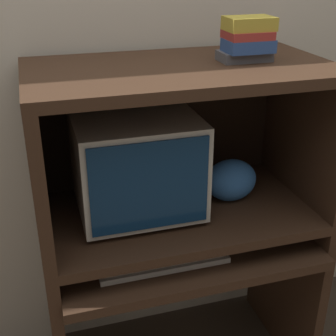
{
  "coord_description": "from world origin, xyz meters",
  "views": [
    {
      "loc": [
        -0.47,
        -1.15,
        1.66
      ],
      "look_at": [
        -0.05,
        0.28,
        0.95
      ],
      "focal_mm": 50.0,
      "sensor_mm": 36.0,
      "label": 1
    }
  ],
  "objects_px": {
    "crt_monitor": "(137,164)",
    "book_stack": "(247,39)",
    "snack_bag": "(231,180)",
    "mouse": "(237,247)",
    "keyboard": "(162,258)"
  },
  "relations": [
    {
      "from": "crt_monitor",
      "to": "book_stack",
      "type": "xyz_separation_m",
      "value": [
        0.38,
        -0.04,
        0.42
      ]
    },
    {
      "from": "crt_monitor",
      "to": "snack_bag",
      "type": "bearing_deg",
      "value": -3.06
    },
    {
      "from": "crt_monitor",
      "to": "mouse",
      "type": "distance_m",
      "value": 0.47
    },
    {
      "from": "mouse",
      "to": "book_stack",
      "type": "relative_size",
      "value": 0.4
    },
    {
      "from": "mouse",
      "to": "snack_bag",
      "type": "distance_m",
      "value": 0.26
    },
    {
      "from": "keyboard",
      "to": "book_stack",
      "type": "relative_size",
      "value": 2.64
    },
    {
      "from": "crt_monitor",
      "to": "snack_bag",
      "type": "distance_m",
      "value": 0.37
    },
    {
      "from": "keyboard",
      "to": "book_stack",
      "type": "bearing_deg",
      "value": 23.27
    },
    {
      "from": "mouse",
      "to": "snack_bag",
      "type": "xyz_separation_m",
      "value": [
        0.05,
        0.18,
        0.18
      ]
    },
    {
      "from": "crt_monitor",
      "to": "mouse",
      "type": "relative_size",
      "value": 6.25
    },
    {
      "from": "snack_bag",
      "to": "mouse",
      "type": "bearing_deg",
      "value": -103.99
    },
    {
      "from": "crt_monitor",
      "to": "book_stack",
      "type": "relative_size",
      "value": 2.49
    },
    {
      "from": "book_stack",
      "to": "mouse",
      "type": "bearing_deg",
      "value": -111.41
    },
    {
      "from": "keyboard",
      "to": "mouse",
      "type": "bearing_deg",
      "value": -3.73
    },
    {
      "from": "keyboard",
      "to": "book_stack",
      "type": "xyz_separation_m",
      "value": [
        0.34,
        0.15,
        0.7
      ]
    }
  ]
}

